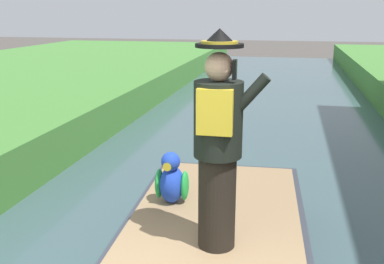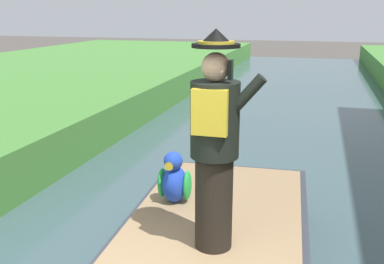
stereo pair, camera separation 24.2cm
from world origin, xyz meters
The scene contains 2 objects.
person_pirate centered at (0.08, 1.50, 1.64)m, with size 0.61×0.42×1.85m.
parrot_plush centered at (-0.53, 2.29, 0.95)m, with size 0.36×0.35×0.57m.
Camera 2 is at (0.85, -1.90, 2.69)m, focal length 41.66 mm.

